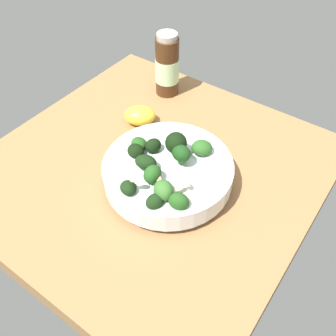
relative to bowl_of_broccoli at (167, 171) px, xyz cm
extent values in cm
cube|color=#996D42|center=(-5.24, 2.08, -5.93)|extent=(59.63, 59.63, 4.77)
cylinder|color=white|center=(-0.04, 0.22, -2.92)|extent=(12.59, 12.59, 1.25)
cylinder|color=white|center=(-0.04, 0.22, -0.42)|extent=(22.90, 22.90, 3.75)
cylinder|color=silver|center=(-0.04, 0.22, 1.06)|extent=(20.11, 20.11, 0.80)
cylinder|color=#3C7A32|center=(3.49, -5.90, 1.15)|extent=(1.40, 1.42, 1.14)
ellipsoid|color=#386B2B|center=(3.49, -5.90, 2.69)|extent=(5.76, 5.43, 4.47)
cylinder|color=#2F662B|center=(1.78, 1.54, 2.45)|extent=(1.62, 1.65, 1.24)
ellipsoid|color=#194216|center=(1.78, 1.54, 4.03)|extent=(4.10, 4.54, 4.01)
cylinder|color=#4A8F3C|center=(-1.66, -8.45, 0.65)|extent=(1.64, 1.48, 1.52)
ellipsoid|color=black|center=(-1.66, -8.45, 2.20)|extent=(4.26, 4.81, 3.96)
cylinder|color=#4A8F3C|center=(-0.32, 2.97, 2.29)|extent=(2.00, 1.96, 1.95)
ellipsoid|color=black|center=(-0.32, 2.97, 4.19)|extent=(5.44, 6.61, 5.82)
cylinder|color=#4A8F3C|center=(-6.87, 0.79, 0.71)|extent=(1.34, 1.48, 1.68)
ellipsoid|color=#23511C|center=(-6.87, 0.79, 2.17)|extent=(4.07, 4.23, 2.81)
cylinder|color=#589D47|center=(-2.42, -2.86, 1.65)|extent=(1.34, 1.37, 1.15)
ellipsoid|color=black|center=(-2.42, -2.86, 3.04)|extent=(4.57, 4.62, 3.43)
cylinder|color=#3C7A32|center=(0.11, -4.32, 1.36)|extent=(1.81, 1.61, 1.55)
ellipsoid|color=#23511C|center=(0.11, -4.32, 2.93)|extent=(3.89, 4.69, 4.77)
cylinder|color=#4A8F3C|center=(6.53, -6.06, 0.88)|extent=(1.41, 1.42, 1.39)
ellipsoid|color=#23511C|center=(6.53, -6.06, 2.28)|extent=(4.68, 3.74, 3.96)
cylinder|color=#4A8F3C|center=(-4.19, 1.47, 1.02)|extent=(1.24, 1.24, 1.60)
ellipsoid|color=black|center=(-4.19, 1.47, 2.59)|extent=(3.80, 4.12, 3.34)
cylinder|color=#589D47|center=(3.38, -8.06, 0.59)|extent=(1.34, 1.14, 1.38)
ellipsoid|color=black|center=(3.38, -8.06, 1.96)|extent=(3.79, 4.24, 3.62)
cylinder|color=#589D47|center=(3.16, 6.00, 0.83)|extent=(1.86, 1.69, 1.81)
ellipsoid|color=#2D6023|center=(3.16, 6.00, 2.65)|extent=(5.14, 5.42, 3.51)
cylinder|color=#3C7A32|center=(-5.93, -1.28, 1.06)|extent=(1.64, 1.54, 1.25)
ellipsoid|color=black|center=(-5.93, -1.28, 2.44)|extent=(4.12, 3.89, 3.72)
ellipsoid|color=#DBBC84|center=(5.21, -3.90, 2.59)|extent=(1.70, 2.08, 0.61)
ellipsoid|color=#DBBC84|center=(1.40, -4.54, 2.99)|extent=(2.06, 1.47, 1.37)
ellipsoid|color=#DBBC84|center=(-0.55, -7.93, 4.48)|extent=(2.08, 1.70, 1.10)
ellipsoid|color=#DBBC84|center=(5.64, -2.82, 3.14)|extent=(1.99, 1.28, 1.04)
ellipsoid|color=yellow|center=(-15.01, 10.87, -1.63)|extent=(8.29, 7.80, 3.83)
cylinder|color=#472814|center=(-16.96, 23.44, 3.08)|extent=(5.23, 5.23, 13.24)
cylinder|color=#B7B2A8|center=(-16.96, 23.44, 10.31)|extent=(4.44, 4.44, 1.23)
cylinder|color=#C4EFB9|center=(-16.96, 23.44, 2.37)|extent=(5.34, 5.34, 5.46)
camera|label=1|loc=(26.72, -37.04, 48.15)|focal=40.51mm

